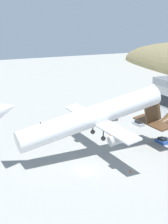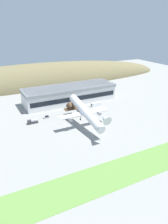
{
  "view_description": "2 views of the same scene",
  "coord_description": "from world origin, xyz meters",
  "px_view_note": "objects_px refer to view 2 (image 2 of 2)",
  "views": [
    {
      "loc": [
        70.23,
        -34.14,
        35.08
      ],
      "look_at": [
        -8.93,
        3.59,
        11.13
      ],
      "focal_mm": 60.0,
      "sensor_mm": 36.0,
      "label": 1
    },
    {
      "loc": [
        -63.84,
        -103.1,
        60.79
      ],
      "look_at": [
        -8.41,
        3.92,
        10.99
      ],
      "focal_mm": 35.0,
      "sensor_mm": 36.0,
      "label": 2
    }
  ],
  "objects_px": {
    "fuel_truck": "(96,104)",
    "box_truck": "(33,121)",
    "traffic_cone_1": "(60,123)",
    "traffic_cone_0": "(99,121)",
    "jetway_0": "(79,105)",
    "service_car_0": "(47,117)",
    "cargo_airplane": "(85,112)",
    "service_car_1": "(70,115)",
    "terminal_building": "(70,93)"
  },
  "relations": [
    {
      "from": "terminal_building",
      "to": "jetway_0",
      "type": "relative_size",
      "value": 4.89
    },
    {
      "from": "cargo_airplane",
      "to": "traffic_cone_1",
      "type": "relative_size",
      "value": 85.46
    },
    {
      "from": "service_car_0",
      "to": "traffic_cone_0",
      "type": "xyz_separation_m",
      "value": [
        28.79,
        -21.13,
        -0.37
      ]
    },
    {
      "from": "jetway_0",
      "to": "cargo_airplane",
      "type": "relative_size",
      "value": 0.31
    },
    {
      "from": "box_truck",
      "to": "traffic_cone_0",
      "type": "distance_m",
      "value": 42.88
    },
    {
      "from": "jetway_0",
      "to": "box_truck",
      "type": "bearing_deg",
      "value": -168.12
    },
    {
      "from": "jetway_0",
      "to": "traffic_cone_1",
      "type": "bearing_deg",
      "value": -142.55
    },
    {
      "from": "traffic_cone_0",
      "to": "traffic_cone_1",
      "type": "xyz_separation_m",
      "value": [
        -23.83,
        8.17,
        0.0
      ]
    },
    {
      "from": "box_truck",
      "to": "traffic_cone_1",
      "type": "distance_m",
      "value": 17.9
    },
    {
      "from": "terminal_building",
      "to": "jetway_0",
      "type": "height_order",
      "value": "terminal_building"
    },
    {
      "from": "terminal_building",
      "to": "service_car_0",
      "type": "distance_m",
      "value": 36.73
    },
    {
      "from": "terminal_building",
      "to": "service_car_0",
      "type": "relative_size",
      "value": 17.3
    },
    {
      "from": "jetway_0",
      "to": "service_car_1",
      "type": "distance_m",
      "value": 13.03
    },
    {
      "from": "traffic_cone_1",
      "to": "traffic_cone_0",
      "type": "bearing_deg",
      "value": -18.92
    },
    {
      "from": "box_truck",
      "to": "traffic_cone_1",
      "type": "height_order",
      "value": "box_truck"
    },
    {
      "from": "terminal_building",
      "to": "box_truck",
      "type": "distance_m",
      "value": 47.3
    },
    {
      "from": "service_car_1",
      "to": "terminal_building",
      "type": "bearing_deg",
      "value": 66.84
    },
    {
      "from": "box_truck",
      "to": "service_car_1",
      "type": "bearing_deg",
      "value": 1.66
    },
    {
      "from": "terminal_building",
      "to": "traffic_cone_1",
      "type": "relative_size",
      "value": 129.47
    },
    {
      "from": "cargo_airplane",
      "to": "fuel_truck",
      "type": "relative_size",
      "value": 6.41
    },
    {
      "from": "service_car_0",
      "to": "box_truck",
      "type": "bearing_deg",
      "value": -158.87
    },
    {
      "from": "service_car_0",
      "to": "box_truck",
      "type": "xyz_separation_m",
      "value": [
        -10.52,
        -4.07,
        0.82
      ]
    },
    {
      "from": "jetway_0",
      "to": "traffic_cone_0",
      "type": "bearing_deg",
      "value": -85.5
    },
    {
      "from": "terminal_building",
      "to": "traffic_cone_1",
      "type": "height_order",
      "value": "terminal_building"
    },
    {
      "from": "jetway_0",
      "to": "box_truck",
      "type": "relative_size",
      "value": 2.24
    },
    {
      "from": "cargo_airplane",
      "to": "service_car_0",
      "type": "xyz_separation_m",
      "value": [
        -17.03,
        24.11,
        -9.38
      ]
    },
    {
      "from": "cargo_airplane",
      "to": "service_car_1",
      "type": "relative_size",
      "value": 12.78
    },
    {
      "from": "traffic_cone_1",
      "to": "box_truck",
      "type": "bearing_deg",
      "value": 150.12
    },
    {
      "from": "jetway_0",
      "to": "service_car_1",
      "type": "relative_size",
      "value": 3.96
    },
    {
      "from": "box_truck",
      "to": "traffic_cone_0",
      "type": "relative_size",
      "value": 11.83
    },
    {
      "from": "fuel_truck",
      "to": "traffic_cone_0",
      "type": "bearing_deg",
      "value": -116.61
    },
    {
      "from": "jetway_0",
      "to": "traffic_cone_0",
      "type": "distance_m",
      "value": 25.27
    },
    {
      "from": "fuel_truck",
      "to": "box_truck",
      "type": "xyz_separation_m",
      "value": [
        -52.14,
        -8.52,
        0.05
      ]
    },
    {
      "from": "cargo_airplane",
      "to": "service_car_0",
      "type": "height_order",
      "value": "cargo_airplane"
    },
    {
      "from": "fuel_truck",
      "to": "traffic_cone_1",
      "type": "relative_size",
      "value": 13.34
    },
    {
      "from": "service_car_0",
      "to": "traffic_cone_1",
      "type": "relative_size",
      "value": 7.48
    },
    {
      "from": "service_car_0",
      "to": "traffic_cone_1",
      "type": "height_order",
      "value": "service_car_0"
    },
    {
      "from": "service_car_0",
      "to": "box_truck",
      "type": "relative_size",
      "value": 0.63
    },
    {
      "from": "cargo_airplane",
      "to": "service_car_1",
      "type": "bearing_deg",
      "value": 91.7
    },
    {
      "from": "jetway_0",
      "to": "terminal_building",
      "type": "bearing_deg",
      "value": 87.39
    },
    {
      "from": "jetway_0",
      "to": "traffic_cone_1",
      "type": "relative_size",
      "value": 26.48
    },
    {
      "from": "service_car_0",
      "to": "fuel_truck",
      "type": "bearing_deg",
      "value": 6.11
    },
    {
      "from": "service_car_1",
      "to": "traffic_cone_0",
      "type": "relative_size",
      "value": 6.69
    },
    {
      "from": "cargo_airplane",
      "to": "service_car_1",
      "type": "distance_m",
      "value": 22.85
    },
    {
      "from": "cargo_airplane",
      "to": "jetway_0",
      "type": "bearing_deg",
      "value": 70.65
    },
    {
      "from": "fuel_truck",
      "to": "box_truck",
      "type": "height_order",
      "value": "box_truck"
    },
    {
      "from": "service_car_0",
      "to": "cargo_airplane",
      "type": "bearing_deg",
      "value": -54.77
    },
    {
      "from": "jetway_0",
      "to": "cargo_airplane",
      "type": "height_order",
      "value": "cargo_airplane"
    },
    {
      "from": "terminal_building",
      "to": "traffic_cone_0",
      "type": "xyz_separation_m",
      "value": [
        1.08,
        -44.27,
        -7.14
      ]
    },
    {
      "from": "service_car_1",
      "to": "fuel_truck",
      "type": "distance_m",
      "value": 26.37
    }
  ]
}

